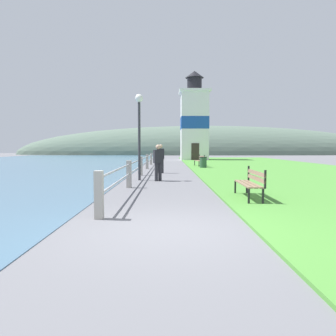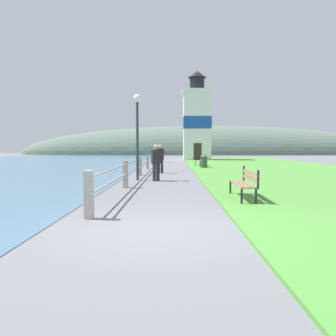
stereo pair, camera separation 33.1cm
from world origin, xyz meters
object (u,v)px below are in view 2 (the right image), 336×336
at_px(lighthouse, 197,121).
at_px(lamp_post, 137,121).
at_px(person_strolling, 160,158).
at_px(park_bench_near, 245,182).
at_px(person_by_railing, 156,161).
at_px(trash_bin, 204,163).
at_px(park_bench_midway, 201,160).

xyz_separation_m(lighthouse, lamp_post, (-4.48, -24.28, -1.88)).
xyz_separation_m(lighthouse, person_strolling, (-3.58, -20.11, -3.70)).
distance_m(park_bench_near, person_strolling, 10.28).
height_order(park_bench_near, lamp_post, lamp_post).
distance_m(person_by_railing, trash_bin, 9.32).
relative_size(park_bench_near, lamp_post, 0.50).
bearing_deg(park_bench_midway, person_strolling, 57.79).
xyz_separation_m(lighthouse, trash_bin, (-0.61, -15.82, -4.20)).
relative_size(person_by_railing, trash_bin, 1.97).
relative_size(person_strolling, trash_bin, 2.03).
height_order(park_bench_midway, person_strolling, person_strolling).
bearing_deg(park_bench_near, person_by_railing, -60.59).
height_order(park_bench_midway, person_by_railing, person_by_railing).
bearing_deg(person_by_railing, park_bench_midway, -39.73).
distance_m(person_strolling, person_by_railing, 4.53).
relative_size(park_bench_near, person_by_railing, 1.20).
bearing_deg(lamp_post, person_strolling, 77.85).
bearing_deg(person_strolling, person_by_railing, -178.85).
xyz_separation_m(park_bench_near, lamp_post, (-3.74, 5.69, 2.20)).
xyz_separation_m(park_bench_near, person_by_railing, (-2.86, 5.34, 0.36)).
height_order(person_by_railing, lamp_post, lamp_post).
height_order(lighthouse, trash_bin, lighthouse).
xyz_separation_m(person_strolling, trash_bin, (2.97, 4.29, -0.50)).
distance_m(person_by_railing, lamp_post, 2.07).
bearing_deg(person_by_railing, trash_bin, -43.28).
xyz_separation_m(park_bench_near, person_strolling, (-2.84, 9.87, 0.38)).
bearing_deg(trash_bin, person_by_railing, -108.74).
xyz_separation_m(park_bench_midway, person_by_railing, (-2.99, -11.00, 0.36)).
bearing_deg(park_bench_midway, trash_bin, 82.56).
xyz_separation_m(park_bench_midway, lamp_post, (-3.87, -10.65, 2.20)).
height_order(person_strolling, person_by_railing, person_strolling).
bearing_deg(trash_bin, person_strolling, -124.71).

